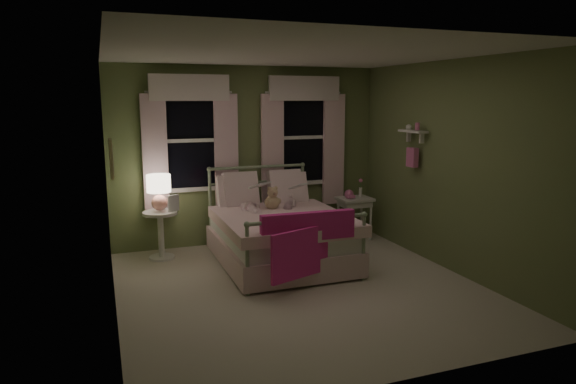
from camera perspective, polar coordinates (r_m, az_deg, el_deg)
name	(u,v)px	position (r m, az deg, el deg)	size (l,w,h in m)	color
room_shell	(301,175)	(5.64, 1.41, 1.86)	(4.20, 4.20, 4.20)	beige
bed	(279,234)	(6.76, -1.02, -4.64)	(1.58, 2.04, 1.18)	white
pink_throw	(309,236)	(5.77, 2.34, -4.95)	(1.10, 0.42, 0.71)	#D22983
child_left	(249,185)	(6.94, -4.37, 0.79)	(0.30, 0.20, 0.83)	#F7D1DD
child_right	(288,189)	(7.13, -0.03, 0.34)	(0.31, 0.25, 0.65)	#F7D1DD
book_left	(254,189)	(6.71, -3.78, 0.29)	(0.20, 0.27, 0.03)	beige
book_right	(294,190)	(6.89, 0.69, 0.22)	(0.20, 0.27, 0.02)	beige
teddy_bear	(272,200)	(6.91, -1.75, -0.84)	(0.24, 0.20, 0.32)	tan
nightstand_left	(161,228)	(7.10, -13.97, -3.93)	(0.46, 0.46, 0.65)	white
table_lamp	(159,189)	(6.99, -14.16, 0.33)	(0.32, 0.32, 0.48)	#F6A092
book_nightstand	(168,212)	(6.98, -13.16, -2.12)	(0.16, 0.22, 0.02)	beige
nightstand_right	(355,204)	(7.86, 7.42, -1.34)	(0.50, 0.40, 0.64)	white
pink_toy	(349,194)	(7.78, 6.81, -0.26)	(0.14, 0.18, 0.14)	pink
bud_vase	(361,188)	(7.92, 8.06, 0.48)	(0.06, 0.06, 0.28)	white
window_left	(191,136)	(7.33, -10.75, 6.18)	(1.34, 0.13, 1.96)	black
window_right	(304,133)	(7.80, 1.74, 6.59)	(1.34, 0.13, 1.96)	black
wall_shelf	(413,144)	(7.12, 13.68, 5.15)	(0.15, 0.50, 0.60)	white
framed_picture	(111,158)	(5.82, -19.04, 3.55)	(0.03, 0.32, 0.42)	beige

